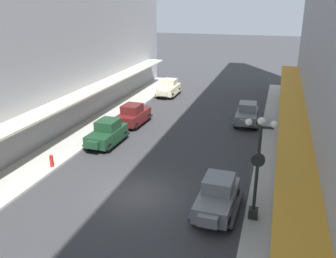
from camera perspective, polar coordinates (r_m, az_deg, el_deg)
name	(u,v)px	position (r m, az deg, el deg)	size (l,w,h in m)	color
ground_plane	(136,194)	(20.39, -5.08, -10.27)	(200.00, 200.00, 0.00)	#38383A
sidewalk_left	(23,175)	(23.96, -22.07, -6.74)	(3.00, 60.00, 0.15)	#B7B5AD
sidewalk_right	(276,216)	(19.16, 16.78, -13.02)	(3.00, 60.00, 0.15)	#B7B5AD
parked_car_0	(169,87)	(40.51, 0.15, 6.60)	(2.14, 4.26, 1.84)	beige
parked_car_1	(217,195)	(18.53, 7.84, -10.34)	(2.24, 4.30, 1.84)	slate
parked_car_2	(133,114)	(31.03, -5.53, 2.37)	(2.30, 4.32, 1.84)	#591919
parked_car_3	(107,132)	(26.99, -9.66, -0.53)	(2.21, 4.29, 1.84)	#193D23
parked_car_4	(247,113)	(31.82, 12.44, 2.43)	(2.25, 4.30, 1.84)	slate
lamp_post_with_clock	(258,165)	(17.22, 14.02, -5.56)	(1.42, 0.44, 5.16)	black
fire_hydrant	(52,161)	(24.10, -17.99, -4.78)	(0.24, 0.24, 0.82)	#B21E19
pedestrian_0	(295,133)	(27.83, 19.47, -0.63)	(0.36, 0.28, 1.67)	slate
pedestrian_1	(286,115)	(32.01, 18.21, 2.12)	(0.36, 0.28, 1.67)	slate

